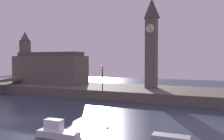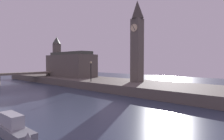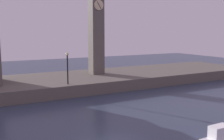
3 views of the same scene
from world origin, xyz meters
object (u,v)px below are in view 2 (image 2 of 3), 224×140
(clock_tower, at_px, (137,40))
(parliament_hall, at_px, (70,64))
(streetlamp, at_px, (91,69))
(boat_cruiser_grey, at_px, (16,131))

(clock_tower, bearing_deg, parliament_hall, -178.85)
(clock_tower, relative_size, parliament_hall, 1.02)
(streetlamp, relative_size, boat_cruiser_grey, 0.79)
(streetlamp, bearing_deg, boat_cruiser_grey, -52.61)
(streetlamp, bearing_deg, parliament_hall, 159.97)
(parliament_hall, relative_size, boat_cruiser_grey, 3.06)
(parliament_hall, bearing_deg, boat_cruiser_grey, -39.86)
(clock_tower, xyz_separation_m, streetlamp, (-6.57, -5.90, -5.57))
(clock_tower, xyz_separation_m, parliament_hall, (-21.57, -0.43, -4.78))
(parliament_hall, distance_m, boat_cruiser_grey, 39.17)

